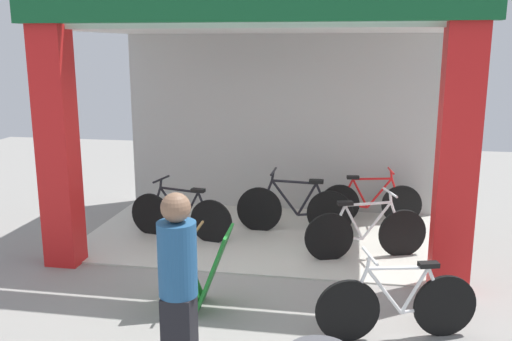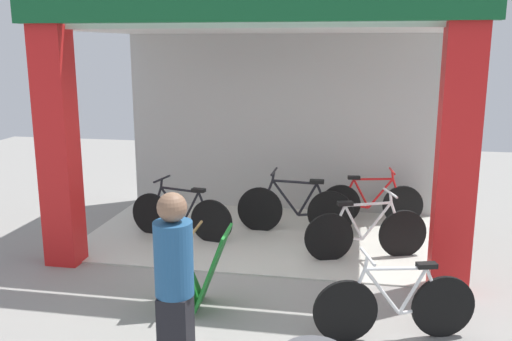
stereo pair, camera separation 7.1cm
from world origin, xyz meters
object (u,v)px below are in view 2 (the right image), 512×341
object	(u,v)px
bicycle_inside_1	(181,215)
bicycle_parked_0	(395,305)
bicycle_inside_3	(371,203)
bicycle_inside_0	(366,233)
pedestrian_1	(175,290)
bicycle_inside_2	(295,209)
sandwich_board_sign	(197,268)

from	to	relation	value
bicycle_inside_1	bicycle_parked_0	world-z (taller)	bicycle_inside_1
bicycle_inside_1	bicycle_inside_3	size ratio (longest dim) A/B	1.00
bicycle_inside_0	bicycle_inside_3	size ratio (longest dim) A/B	0.99
pedestrian_1	bicycle_parked_0	bearing A→B (deg)	31.39
bicycle_inside_2	sandwich_board_sign	world-z (taller)	bicycle_inside_2
bicycle_inside_2	bicycle_inside_1	bearing A→B (deg)	-161.78
bicycle_inside_3	bicycle_inside_2	bearing A→B (deg)	-148.82
bicycle_inside_0	bicycle_parked_0	bearing A→B (deg)	-82.59
bicycle_inside_1	pedestrian_1	xyz separation A→B (m)	(1.08, -3.45, 0.50)
bicycle_inside_1	bicycle_inside_2	world-z (taller)	bicycle_inside_2
bicycle_inside_2	bicycle_inside_0	bearing A→B (deg)	-39.72
bicycle_inside_2	pedestrian_1	size ratio (longest dim) A/B	1.05
bicycle_inside_1	bicycle_inside_3	bearing A→B (deg)	23.89
bicycle_inside_1	pedestrian_1	distance (m)	3.65
bicycle_inside_2	sandwich_board_sign	xyz separation A→B (m)	(-0.75, -2.60, 0.07)
bicycle_inside_0	sandwich_board_sign	size ratio (longest dim) A/B	1.74
bicycle_inside_2	sandwich_board_sign	distance (m)	2.70
bicycle_inside_3	bicycle_parked_0	distance (m)	3.56
bicycle_inside_2	bicycle_inside_3	size ratio (longest dim) A/B	1.10
bicycle_parked_0	sandwich_board_sign	xyz separation A→B (m)	(-2.03, 0.28, 0.10)
bicycle_inside_1	bicycle_inside_2	bearing A→B (deg)	18.22
bicycle_inside_1	sandwich_board_sign	bearing A→B (deg)	-67.85
bicycle_inside_2	bicycle_inside_3	distance (m)	1.30
bicycle_inside_0	bicycle_inside_2	distance (m)	1.33
sandwich_board_sign	bicycle_inside_3	bearing A→B (deg)	60.38
bicycle_parked_0	pedestrian_1	distance (m)	2.16
bicycle_inside_0	bicycle_inside_2	xyz separation A→B (m)	(-1.02, 0.85, 0.02)
bicycle_inside_0	bicycle_inside_3	xyz separation A→B (m)	(0.09, 1.52, -0.01)
bicycle_inside_0	bicycle_inside_3	world-z (taller)	bicycle_inside_0
bicycle_inside_2	pedestrian_1	xyz separation A→B (m)	(-0.51, -3.97, 0.47)
bicycle_inside_0	pedestrian_1	bearing A→B (deg)	-116.04
bicycle_inside_0	sandwich_board_sign	bearing A→B (deg)	-135.30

